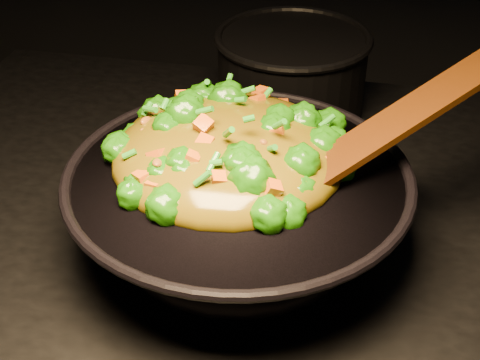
# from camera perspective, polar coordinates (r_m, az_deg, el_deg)

# --- Properties ---
(wok) EXTENTS (0.41, 0.41, 0.11)m
(wok) POSITION_cam_1_polar(r_m,az_deg,el_deg) (0.80, -0.15, -2.75)
(wok) COLOR black
(wok) RESTS_ON stovetop
(stir_fry) EXTENTS (0.29, 0.29, 0.10)m
(stir_fry) POSITION_cam_1_polar(r_m,az_deg,el_deg) (0.77, -1.02, 4.78)
(stir_fry) COLOR #1E6707
(stir_fry) RESTS_ON wok
(spatula) EXTENTS (0.27, 0.22, 0.13)m
(spatula) POSITION_cam_1_polar(r_m,az_deg,el_deg) (0.77, 12.65, 4.47)
(spatula) COLOR #3B1604
(spatula) RESTS_ON wok
(back_pot) EXTENTS (0.31, 0.31, 0.14)m
(back_pot) POSITION_cam_1_polar(r_m,az_deg,el_deg) (1.10, 4.41, 9.08)
(back_pot) COLOR black
(back_pot) RESTS_ON stovetop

